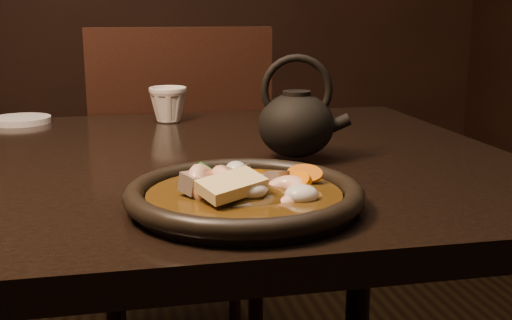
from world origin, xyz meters
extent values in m
cube|color=black|center=(0.00, 0.00, 0.73)|extent=(1.60, 0.90, 0.04)
cylinder|color=black|center=(0.72, 0.37, 0.35)|extent=(0.06, 0.06, 0.71)
cube|color=black|center=(0.31, 0.67, 0.46)|extent=(0.45, 0.45, 0.04)
cylinder|color=black|center=(0.49, 0.85, 0.22)|extent=(0.04, 0.04, 0.43)
cylinder|color=black|center=(0.49, 0.49, 0.22)|extent=(0.04, 0.04, 0.43)
cylinder|color=black|center=(0.13, 0.86, 0.22)|extent=(0.04, 0.04, 0.43)
cube|color=black|center=(0.31, 0.47, 0.71)|extent=(0.42, 0.04, 0.47)
cylinder|color=black|center=(0.31, -0.29, 0.76)|extent=(0.26, 0.26, 0.01)
torus|color=black|center=(0.31, -0.29, 0.77)|extent=(0.29, 0.29, 0.02)
cylinder|color=#3D270B|center=(0.31, -0.29, 0.76)|extent=(0.24, 0.24, 0.01)
ellipsoid|color=#3D270B|center=(0.31, -0.29, 0.76)|extent=(0.13, 0.12, 0.04)
torus|color=beige|center=(0.29, -0.30, 0.77)|extent=(0.08, 0.08, 0.05)
torus|color=beige|center=(0.30, -0.27, 0.78)|extent=(0.06, 0.06, 0.05)
torus|color=beige|center=(0.35, -0.31, 0.77)|extent=(0.08, 0.08, 0.04)
torus|color=beige|center=(0.27, -0.28, 0.77)|extent=(0.07, 0.07, 0.06)
cube|color=gray|center=(0.35, -0.27, 0.78)|extent=(0.04, 0.04, 0.03)
cube|color=gray|center=(0.31, -0.28, 0.78)|extent=(0.03, 0.03, 0.02)
cube|color=gray|center=(0.32, -0.21, 0.77)|extent=(0.04, 0.04, 0.03)
cube|color=gray|center=(0.29, -0.30, 0.77)|extent=(0.03, 0.03, 0.03)
cube|color=gray|center=(0.31, -0.29, 0.78)|extent=(0.04, 0.03, 0.03)
cube|color=gray|center=(0.25, -0.29, 0.78)|extent=(0.04, 0.04, 0.03)
cube|color=gray|center=(0.31, -0.30, 0.78)|extent=(0.04, 0.04, 0.03)
cylinder|color=orange|center=(0.37, -0.30, 0.78)|extent=(0.04, 0.05, 0.03)
cylinder|color=orange|center=(0.26, -0.30, 0.77)|extent=(0.04, 0.05, 0.04)
cylinder|color=orange|center=(0.32, -0.26, 0.78)|extent=(0.05, 0.05, 0.03)
cylinder|color=orange|center=(0.39, -0.26, 0.78)|extent=(0.06, 0.05, 0.04)
cylinder|color=orange|center=(0.31, -0.27, 0.77)|extent=(0.05, 0.04, 0.04)
cube|color=#126115|center=(0.28, -0.22, 0.78)|extent=(0.04, 0.03, 0.03)
cube|color=#126115|center=(0.28, -0.29, 0.78)|extent=(0.02, 0.04, 0.03)
cube|color=#126115|center=(0.32, -0.21, 0.77)|extent=(0.04, 0.02, 0.02)
cube|color=#126115|center=(0.32, -0.29, 0.77)|extent=(0.04, 0.03, 0.03)
cube|color=#126115|center=(0.30, -0.33, 0.78)|extent=(0.04, 0.03, 0.02)
cube|color=#126115|center=(0.32, -0.30, 0.78)|extent=(0.03, 0.04, 0.02)
ellipsoid|color=beige|center=(0.31, -0.32, 0.78)|extent=(0.04, 0.03, 0.02)
ellipsoid|color=beige|center=(0.37, -0.32, 0.77)|extent=(0.04, 0.04, 0.03)
ellipsoid|color=beige|center=(0.31, -0.22, 0.78)|extent=(0.03, 0.03, 0.02)
ellipsoid|color=beige|center=(0.31, -0.26, 0.78)|extent=(0.04, 0.03, 0.02)
ellipsoid|color=beige|center=(0.31, -0.31, 0.77)|extent=(0.03, 0.04, 0.02)
ellipsoid|color=beige|center=(0.31, -0.31, 0.77)|extent=(0.04, 0.04, 0.03)
cube|color=#F1DC90|center=(0.29, -0.32, 0.79)|extent=(0.08, 0.07, 0.03)
cylinder|color=silver|center=(-0.04, 0.39, 0.76)|extent=(0.12, 0.12, 0.01)
imported|color=silver|center=(0.27, 0.34, 0.79)|extent=(0.08, 0.08, 0.08)
ellipsoid|color=black|center=(0.44, -0.05, 0.81)|extent=(0.12, 0.12, 0.10)
cylinder|color=black|center=(0.44, -0.05, 0.85)|extent=(0.04, 0.04, 0.02)
cylinder|color=black|center=(0.50, -0.07, 0.81)|extent=(0.06, 0.03, 0.04)
torus|color=black|center=(0.44, -0.05, 0.86)|extent=(0.11, 0.04, 0.11)
camera|label=1|loc=(0.17, -1.01, 0.98)|focal=45.00mm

